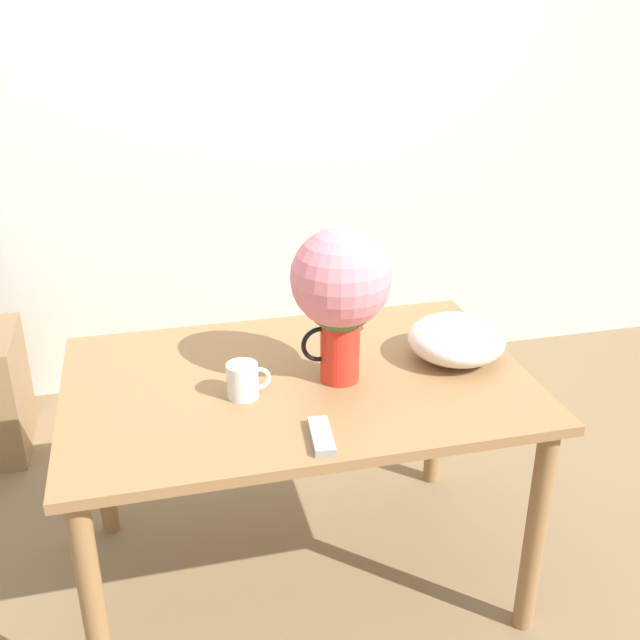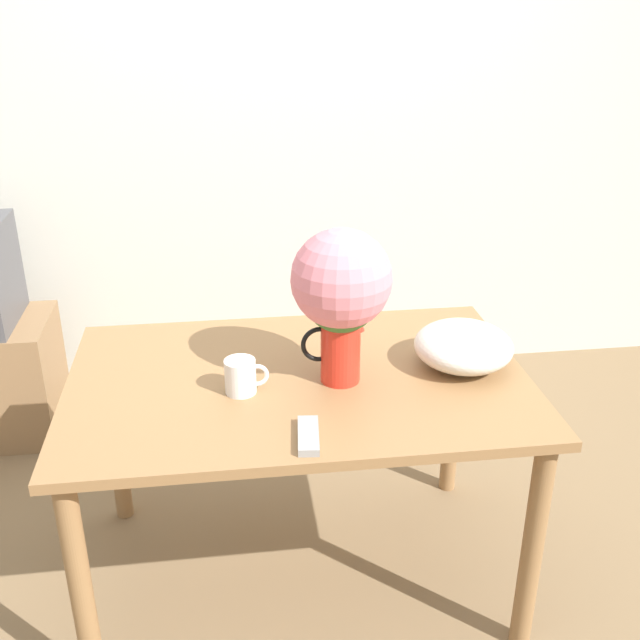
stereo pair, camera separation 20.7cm
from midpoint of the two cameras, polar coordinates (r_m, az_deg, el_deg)
The scene contains 7 objects.
ground_plane at distance 2.51m, azimuth 0.27°, elevation -20.96°, with size 12.00×12.00×0.00m, color #7F6647.
wall_back at distance 3.41m, azimuth -6.69°, elevation 16.06°, with size 8.00×0.05×2.60m.
table at distance 2.23m, azimuth -4.37°, elevation -6.66°, with size 1.34×0.87×0.73m.
flower_vase at distance 2.05m, azimuth -1.31°, elevation 2.35°, with size 0.28×0.28×0.45m.
coffee_mug at distance 2.08m, azimuth -8.70°, elevation -4.64°, with size 0.12×0.09×0.10m.
white_bowl at distance 2.28m, azimuth 7.80°, elevation -1.52°, with size 0.29×0.29×0.13m.
remote_control at distance 1.90m, azimuth -3.05°, elevation -8.91°, with size 0.07×0.16×0.02m.
Camera 1 is at (-0.54, -1.69, 1.78)m, focal length 42.00 mm.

